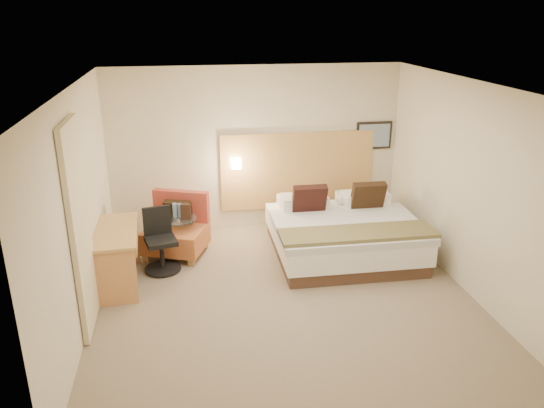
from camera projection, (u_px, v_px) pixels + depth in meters
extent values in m
cube|color=#827058|center=(284.00, 297.00, 6.89)|extent=(4.80, 5.00, 0.02)
cube|color=white|center=(286.00, 85.00, 5.96)|extent=(4.80, 5.00, 0.02)
cube|color=beige|center=(256.00, 148.00, 8.75)|extent=(4.80, 0.02, 2.70)
cube|color=beige|center=(347.00, 305.00, 4.10)|extent=(4.80, 0.02, 2.70)
cube|color=beige|center=(78.00, 210.00, 6.04)|extent=(0.02, 5.00, 2.70)
cube|color=beige|center=(469.00, 188.00, 6.81)|extent=(0.02, 5.00, 2.70)
cube|color=#BB8849|center=(297.00, 170.00, 8.96)|extent=(2.60, 0.04, 1.30)
cube|color=black|center=(374.00, 135.00, 8.99)|extent=(0.62, 0.03, 0.47)
cube|color=slate|center=(374.00, 136.00, 8.97)|extent=(0.54, 0.01, 0.39)
cylinder|color=silver|center=(236.00, 163.00, 8.68)|extent=(0.02, 0.12, 0.02)
cube|color=#FFEDC6|center=(236.00, 164.00, 8.62)|extent=(0.15, 0.15, 0.15)
cube|color=beige|center=(80.00, 229.00, 5.86)|extent=(0.06, 0.90, 2.42)
cylinder|color=#89B7D3|center=(175.00, 210.00, 7.84)|extent=(0.07, 0.07, 0.22)
cylinder|color=#7F98C5|center=(180.00, 211.00, 7.83)|extent=(0.07, 0.07, 0.22)
cube|color=#301E14|center=(186.00, 212.00, 7.75)|extent=(0.15, 0.08, 0.24)
cube|color=#483024|center=(342.00, 247.00, 8.09)|extent=(2.02, 2.02, 0.19)
cube|color=white|center=(343.00, 232.00, 8.01)|extent=(2.09, 2.09, 0.31)
cube|color=silver|center=(349.00, 227.00, 7.67)|extent=(2.14, 1.51, 0.10)
cube|color=white|center=(301.00, 202.00, 8.56)|extent=(0.73, 0.40, 0.19)
cube|color=white|center=(359.00, 199.00, 8.70)|extent=(0.73, 0.40, 0.19)
cube|color=silver|center=(304.00, 201.00, 8.27)|extent=(0.73, 0.40, 0.19)
cube|color=white|center=(365.00, 198.00, 8.42)|extent=(0.73, 0.40, 0.19)
cube|color=black|center=(309.00, 201.00, 8.06)|extent=(0.52, 0.28, 0.53)
cube|color=black|center=(368.00, 198.00, 8.19)|extent=(0.52, 0.28, 0.53)
cube|color=#BE8827|center=(358.00, 233.00, 7.26)|extent=(2.17, 0.59, 0.05)
cube|color=#AF8352|center=(147.00, 258.00, 7.84)|extent=(0.11, 0.11, 0.11)
cube|color=#987547|center=(191.00, 262.00, 7.71)|extent=(0.11, 0.11, 0.11)
cube|color=tan|center=(163.00, 241.00, 8.40)|extent=(0.11, 0.11, 0.11)
cube|color=#998448|center=(204.00, 245.00, 8.27)|extent=(0.11, 0.11, 0.11)
cube|color=#AF5B2F|center=(175.00, 238.00, 7.98)|extent=(1.08, 1.02, 0.33)
cube|color=#A83A2D|center=(181.00, 206.00, 8.13)|extent=(0.86, 0.43, 0.49)
cube|color=black|center=(179.00, 213.00, 8.05)|extent=(0.46, 0.34, 0.43)
cylinder|color=white|center=(181.00, 255.00, 8.04)|extent=(0.42, 0.42, 0.02)
cylinder|color=white|center=(180.00, 237.00, 7.93)|extent=(0.05, 0.05, 0.56)
cylinder|color=white|center=(178.00, 219.00, 7.83)|extent=(0.62, 0.62, 0.01)
cube|color=tan|center=(115.00, 232.00, 6.97)|extent=(0.64, 1.28, 0.04)
cube|color=tan|center=(116.00, 279.00, 6.57)|extent=(0.52, 0.07, 0.74)
cube|color=#A36240|center=(119.00, 241.00, 7.63)|extent=(0.52, 0.07, 0.74)
cube|color=#AD8E44|center=(119.00, 237.00, 7.00)|extent=(0.53, 1.19, 0.10)
cylinder|color=black|center=(163.00, 269.00, 7.56)|extent=(0.61, 0.61, 0.04)
cylinder|color=black|center=(162.00, 255.00, 7.49)|extent=(0.07, 0.07, 0.39)
cube|color=black|center=(161.00, 241.00, 7.41)|extent=(0.49, 0.49, 0.07)
cube|color=black|center=(157.00, 220.00, 7.49)|extent=(0.39, 0.14, 0.41)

